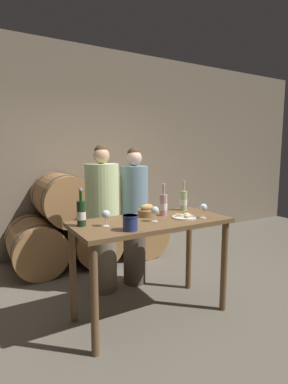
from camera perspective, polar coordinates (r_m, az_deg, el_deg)
name	(u,v)px	position (r m, az deg, el deg)	size (l,w,h in m)	color
ground_plane	(151,315)	(3.19, 1.32, -22.30)	(10.00, 10.00, 0.00)	#665E51
stone_wall_back	(75,150)	(4.88, -13.01, 7.71)	(10.00, 0.12, 3.20)	#7F705B
barrel_stack	(89,221)	(4.44, -10.36, -5.47)	(2.21, 0.94, 1.30)	#9E7042
tasting_table	(151,235)	(2.87, 1.37, -8.26)	(1.48, 0.68, 0.95)	brown
person_left	(103,219)	(3.40, -7.89, -5.12)	(0.37, 0.37, 1.67)	#756651
person_right	(134,215)	(3.57, -1.86, -4.50)	(0.33, 0.33, 1.64)	#4C4238
wine_bottle_red	(81,213)	(2.64, -11.86, -3.97)	(0.08, 0.08, 0.33)	#193819
wine_bottle_white	(184,200)	(3.29, 7.54, -1.59)	(0.08, 0.08, 0.32)	#ADBC7F
wine_bottle_rose	(163,205)	(3.00, 3.73, -2.44)	(0.08, 0.08, 0.32)	#BC8E93
blue_crock	(130,222)	(2.46, -2.64, -5.76)	(0.13, 0.13, 0.13)	navy
bread_basket	(147,211)	(2.98, 0.54, -3.72)	(0.19, 0.19, 0.12)	olive
cheese_plate	(184,217)	(2.94, 7.67, -4.72)	(0.23, 0.23, 0.04)	white
wine_glass_far_left	(106,215)	(2.60, -7.25, -4.33)	(0.07, 0.07, 0.14)	white
wine_glass_left	(155,211)	(2.75, 2.08, -3.59)	(0.07, 0.07, 0.14)	white
wine_glass_center	(203,208)	(2.94, 11.25, -2.97)	(0.07, 0.07, 0.14)	white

